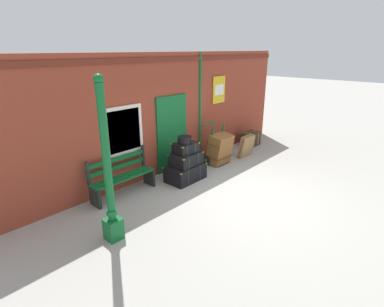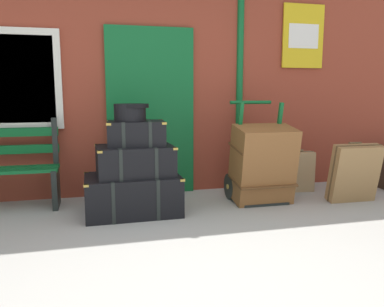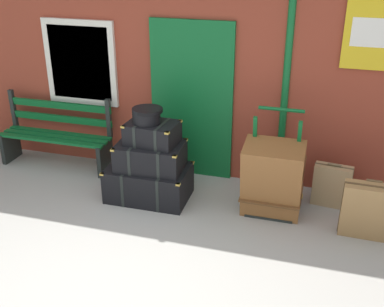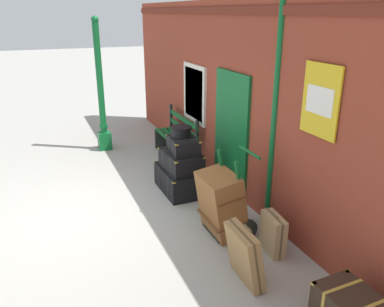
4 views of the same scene
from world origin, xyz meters
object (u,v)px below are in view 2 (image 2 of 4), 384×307
Objects in this scene: porters_trolley at (256,177)px; round_hatbox at (130,111)px; suitcase_cream at (354,173)px; large_brown_trunk at (263,164)px; steamer_trunk_base at (133,194)px; steamer_trunk_top at (136,133)px; steamer_trunk_middle at (135,161)px; suitcase_oxblood at (296,171)px.

round_hatbox is at bearing -173.16° from porters_trolley.
large_brown_trunk is at bearing 167.63° from suitcase_cream.
suitcase_cream is at bearing -4.96° from round_hatbox.
steamer_trunk_top reaches higher than steamer_trunk_base.
large_brown_trunk is (1.49, 0.03, -0.11)m from steamer_trunk_middle.
porters_trolley is at bearing 6.84° from round_hatbox.
steamer_trunk_top is (0.02, 0.03, 0.29)m from steamer_trunk_middle.
large_brown_trunk is at bearing -0.16° from steamer_trunk_top.
steamer_trunk_middle is 1.48× the size of suitcase_oxblood.
steamer_trunk_middle is 1.15× the size of suitcase_cream.
steamer_trunk_top reaches higher than large_brown_trunk.
steamer_trunk_base is 2.25m from suitcase_oxblood.
steamer_trunk_base is at bearing 175.64° from suitcase_cream.
porters_trolley is 0.26m from large_brown_trunk.
large_brown_trunk reaches higher than steamer_trunk_middle.
porters_trolley is (1.53, 0.21, 0.06)m from steamer_trunk_base.
round_hatbox reaches higher than steamer_trunk_middle.
steamer_trunk_top is at bearing 56.59° from steamer_trunk_middle.
large_brown_trunk is at bearing 1.38° from steamer_trunk_base.
suitcase_oxblood is at bearing 11.71° from steamer_trunk_middle.
suitcase_cream is at bearing -4.36° from steamer_trunk_base.
round_hatbox is (-0.00, 0.03, 0.90)m from steamer_trunk_base.
large_brown_trunk is (1.53, 0.01, -0.64)m from round_hatbox.
steamer_trunk_top is at bearing -173.41° from porters_trolley.
round_hatbox is at bearing 150.30° from steamer_trunk_middle.
round_hatbox is 2.40m from suitcase_oxblood.
steamer_trunk_base is 0.90m from round_hatbox.
steamer_trunk_base is 1.22× the size of steamer_trunk_middle.
steamer_trunk_top is 1.60m from porters_trolley.
porters_trolley is at bearing 90.00° from large_brown_trunk.
steamer_trunk_top is 2.61m from suitcase_cream.
steamer_trunk_middle is at bearing -178.87° from large_brown_trunk.
large_brown_trunk is at bearing -148.17° from suitcase_oxblood.
steamer_trunk_top is at bearing 36.25° from steamer_trunk_base.
steamer_trunk_base is 1.54m from porters_trolley.
porters_trolley is (1.49, 0.20, -0.31)m from steamer_trunk_middle.
porters_trolley reaches higher than steamer_trunk_middle.
porters_trolley is 1.65× the size of suitcase_cream.
large_brown_trunk is 1.29× the size of suitcase_cream.
steamer_trunk_base is 0.85× the size of porters_trolley.
steamer_trunk_middle reaches higher than suitcase_oxblood.
porters_trolley is 0.72m from suitcase_oxblood.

